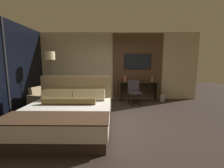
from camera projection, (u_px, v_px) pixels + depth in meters
name	position (u px, v px, depth m)	size (l,w,h in m)	color
ground_plane	(111.00, 121.00, 3.99)	(16.00, 16.00, 0.00)	#332823
wall_back_tv_panel	(115.00, 66.00, 6.36)	(7.20, 0.09, 2.80)	#BCAD8E
wall_left_window	(6.00, 71.00, 4.23)	(0.06, 6.00, 2.80)	black
bed	(68.00, 114.00, 3.59)	(2.07, 2.11, 1.17)	#33281E
desk	(138.00, 88.00, 6.20)	(1.59, 0.51, 0.80)	#2D2319
tv	(138.00, 62.00, 6.25)	(1.11, 0.04, 0.63)	black
desk_chair	(134.00, 90.00, 5.58)	(0.52, 0.52, 0.91)	#38333D
armchair_by_window	(44.00, 102.00, 4.89)	(0.87, 0.90, 0.79)	#998460
floor_lamp	(50.00, 60.00, 5.18)	(0.34, 0.34, 1.93)	#282623
vase_tall	(125.00, 78.00, 6.08)	(0.10, 0.10, 0.24)	#B2563D
vase_short	(152.00, 78.00, 6.18)	(0.13, 0.13, 0.24)	#846647
book	(134.00, 81.00, 6.19)	(0.25, 0.21, 0.03)	#332D28
waste_bin	(162.00, 98.00, 6.09)	(0.22, 0.22, 0.28)	gray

